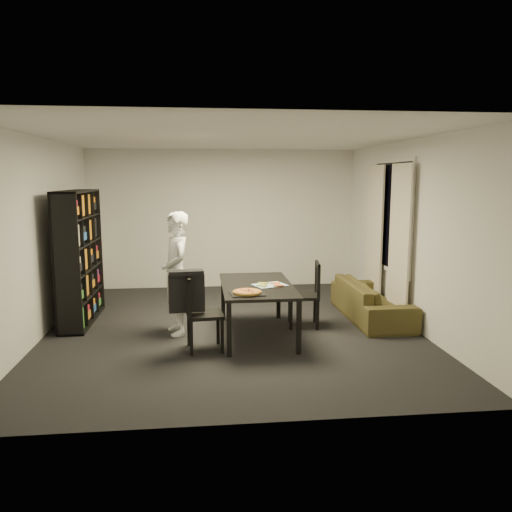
{
  "coord_description": "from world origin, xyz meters",
  "views": [
    {
      "loc": [
        -0.41,
        -6.71,
        2.07
      ],
      "look_at": [
        0.31,
        -0.23,
        1.05
      ],
      "focal_mm": 35.0,
      "sensor_mm": 36.0,
      "label": 1
    }
  ],
  "objects": [
    {
      "name": "curtain_right",
      "position": [
        2.4,
        1.12,
        1.15
      ],
      "size": [
        0.03,
        0.7,
        2.25
      ],
      "primitive_type": "cube",
      "color": "beige",
      "rests_on": "room"
    },
    {
      "name": "person",
      "position": [
        -0.75,
        -0.14,
        0.82
      ],
      "size": [
        0.53,
        0.68,
        1.64
      ],
      "primitive_type": "imported",
      "rotation": [
        0.0,
        0.0,
        -1.31
      ],
      "color": "white",
      "rests_on": "room"
    },
    {
      "name": "pepperoni_pizza",
      "position": [
        0.13,
        -0.87,
        0.71
      ],
      "size": [
        0.35,
        0.35,
        0.03
      ],
      "rotation": [
        0.0,
        0.0,
        0.18
      ],
      "color": "olive",
      "rests_on": "dining_table"
    },
    {
      "name": "sofa",
      "position": [
        2.09,
        0.29,
        0.28
      ],
      "size": [
        0.74,
        1.88,
        0.55
      ],
      "primitive_type": "imported",
      "rotation": [
        0.0,
        0.0,
        1.57
      ],
      "color": "#393417",
      "rests_on": "room"
    },
    {
      "name": "baking_tray",
      "position": [
        0.13,
        -0.87,
        0.69
      ],
      "size": [
        0.43,
        0.35,
        0.01
      ],
      "primitive_type": "cube",
      "rotation": [
        0.0,
        0.0,
        0.09
      ],
      "color": "black",
      "rests_on": "dining_table"
    },
    {
      "name": "window_frame",
      "position": [
        2.48,
        0.6,
        1.5
      ],
      "size": [
        0.03,
        1.52,
        1.72
      ],
      "primitive_type": "cube",
      "color": "white",
      "rests_on": "room"
    },
    {
      "name": "room",
      "position": [
        0.0,
        0.0,
        1.3
      ],
      "size": [
        5.01,
        5.51,
        2.61
      ],
      "color": "black",
      "rests_on": "ground"
    },
    {
      "name": "chair_right",
      "position": [
        1.09,
        -0.02,
        0.52
      ],
      "size": [
        0.48,
        0.48,
        0.92
      ],
      "rotation": [
        0.0,
        0.0,
        -1.71
      ],
      "color": "black",
      "rests_on": "room"
    },
    {
      "name": "dining_table",
      "position": [
        0.31,
        -0.33,
        0.63
      ],
      "size": [
        0.92,
        1.65,
        0.69
      ],
      "color": "black",
      "rests_on": "room"
    },
    {
      "name": "curtain_left",
      "position": [
        2.4,
        0.08,
        1.15
      ],
      "size": [
        0.03,
        0.7,
        2.25
      ],
      "primitive_type": "cube",
      "color": "beige",
      "rests_on": "room"
    },
    {
      "name": "window_pane",
      "position": [
        2.48,
        0.6,
        1.5
      ],
      "size": [
        0.02,
        1.4,
        1.6
      ],
      "primitive_type": "cube",
      "color": "black",
      "rests_on": "room"
    },
    {
      "name": "kitchen_towel",
      "position": [
        0.47,
        -0.41,
        0.69
      ],
      "size": [
        0.48,
        0.43,
        0.01
      ],
      "primitive_type": "cube",
      "rotation": [
        0.0,
        0.0,
        0.38
      ],
      "color": "silver",
      "rests_on": "dining_table"
    },
    {
      "name": "bookshelf",
      "position": [
        -2.16,
        0.6,
        0.95
      ],
      "size": [
        0.35,
        1.5,
        1.9
      ],
      "primitive_type": "cube",
      "color": "black",
      "rests_on": "room"
    },
    {
      "name": "pizza_slices",
      "position": [
        0.47,
        -0.42,
        0.7
      ],
      "size": [
        0.46,
        0.43,
        0.01
      ],
      "primitive_type": null,
      "rotation": [
        0.0,
        0.0,
        0.42
      ],
      "color": "gold",
      "rests_on": "dining_table"
    },
    {
      "name": "draped_jacket",
      "position": [
        -0.59,
        -0.85,
        0.76
      ],
      "size": [
        0.43,
        0.22,
        0.51
      ],
      "rotation": [
        0.0,
        0.0,
        1.67
      ],
      "color": "black",
      "rests_on": "chair_left"
    },
    {
      "name": "chair_left",
      "position": [
        -0.47,
        -0.84,
        0.52
      ],
      "size": [
        0.47,
        0.47,
        0.92
      ],
      "rotation": [
        0.0,
        0.0,
        1.67
      ],
      "color": "black",
      "rests_on": "room"
    }
  ]
}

